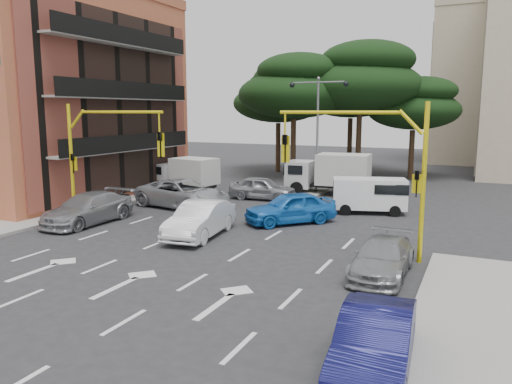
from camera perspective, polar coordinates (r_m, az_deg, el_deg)
ground at (r=20.91m, az=-6.83°, el=-6.51°), size 120.00×120.00×0.00m
median_strip at (r=35.21m, az=6.90°, el=0.11°), size 1.40×6.00×0.15m
apartment_orange at (r=38.04m, az=-24.34°, el=10.29°), size 15.19×16.15×13.70m
pine_left_near at (r=41.72m, az=4.42°, el=11.96°), size 9.15×9.15×10.23m
pine_center at (r=42.23m, az=11.94°, el=12.70°), size 9.98×9.98×11.16m
pine_left_far at (r=46.51m, az=2.63°, el=10.85°), size 8.32×8.32×9.30m
pine_right at (r=43.42m, az=17.67°, el=9.62°), size 7.49×7.49×8.37m
pine_back at (r=47.52m, az=10.89°, el=11.50°), size 9.15×9.15×10.23m
signal_mast_right at (r=19.55m, az=13.47°, el=3.79°), size 5.79×0.37×6.00m
signal_mast_left at (r=25.90m, az=-17.63°, el=4.91°), size 5.79×0.37×6.00m
street_lamp_center at (r=34.76m, az=7.07°, el=8.85°), size 4.16×0.36×7.77m
car_white_hatch at (r=22.75m, az=-6.41°, el=-3.13°), size 2.26×5.00×1.59m
car_blue_compact at (r=25.34m, az=3.95°, el=-1.81°), size 4.58×4.67×1.59m
car_silver_wagon at (r=26.62m, az=-18.68°, el=-1.81°), size 2.21×5.31×1.54m
car_silver_cross_a at (r=29.62m, az=-8.35°, el=-0.20°), size 6.35×3.76×1.66m
car_silver_cross_b at (r=32.02m, az=0.75°, el=0.44°), size 4.43×2.08×1.47m
car_navy_parked at (r=11.56m, az=13.39°, el=-16.40°), size 1.84×4.46×1.44m
car_silver_parked at (r=17.98m, az=14.24°, el=-7.27°), size 1.81×4.41×1.28m
van_white at (r=28.47m, az=12.81°, el=-0.39°), size 4.31×2.86×1.98m
box_truck_a at (r=35.29m, az=-8.13°, el=1.97°), size 5.20×2.85×2.43m
box_truck_b at (r=34.26m, az=8.28°, el=2.05°), size 5.82×2.78×2.79m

